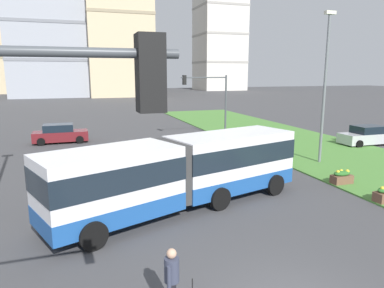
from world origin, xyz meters
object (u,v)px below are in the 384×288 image
(car_maroon_sedan, at_px, (60,134))
(traffic_light_far_right, at_px, (211,95))
(pedestrian_crossing, at_px, (172,277))
(articulated_bus, at_px, (181,171))
(apartment_tower_eastcentre, at_px, (220,22))
(streetlight_median, at_px, (325,83))
(car_silver_hatch, at_px, (367,136))
(flower_planter_2, at_px, (342,177))

(car_maroon_sedan, height_order, traffic_light_far_right, traffic_light_far_right)
(pedestrian_crossing, height_order, traffic_light_far_right, traffic_light_far_right)
(articulated_bus, distance_m, apartment_tower_eastcentre, 113.84)
(articulated_bus, relative_size, apartment_tower_eastcentre, 0.26)
(car_maroon_sedan, height_order, streetlight_median, streetlight_median)
(articulated_bus, bearing_deg, pedestrian_crossing, -108.67)
(car_maroon_sedan, height_order, pedestrian_crossing, pedestrian_crossing)
(car_silver_hatch, bearing_deg, apartment_tower_eastcentre, 74.29)
(articulated_bus, relative_size, car_silver_hatch, 2.71)
(car_maroon_sedan, bearing_deg, pedestrian_crossing, -82.49)
(articulated_bus, distance_m, streetlight_median, 12.31)
(pedestrian_crossing, xyz_separation_m, streetlight_median, (13.09, 11.27, 4.17))
(articulated_bus, bearing_deg, flower_planter_2, 2.73)
(articulated_bus, height_order, streetlight_median, streetlight_median)
(articulated_bus, relative_size, traffic_light_far_right, 2.13)
(car_silver_hatch, bearing_deg, articulated_bus, -155.39)
(car_silver_hatch, relative_size, apartment_tower_eastcentre, 0.10)
(car_maroon_sedan, xyz_separation_m, traffic_light_far_right, (12.53, -2.73, 3.16))
(articulated_bus, distance_m, pedestrian_crossing, 7.03)
(pedestrian_crossing, xyz_separation_m, traffic_light_far_right, (9.36, 21.28, 2.91))
(flower_planter_2, bearing_deg, car_silver_hatch, 40.27)
(articulated_bus, height_order, traffic_light_far_right, traffic_light_far_right)
(articulated_bus, height_order, car_maroon_sedan, articulated_bus)
(articulated_bus, bearing_deg, streetlight_median, 23.16)
(articulated_bus, xyz_separation_m, car_silver_hatch, (18.39, 8.42, -0.90))
(car_maroon_sedan, distance_m, pedestrian_crossing, 24.23)
(flower_planter_2, relative_size, apartment_tower_eastcentre, 0.02)
(articulated_bus, bearing_deg, car_silver_hatch, 24.61)
(flower_planter_2, xyz_separation_m, streetlight_median, (1.90, 4.21, 4.75))
(flower_planter_2, bearing_deg, pedestrian_crossing, -147.77)
(car_maroon_sedan, bearing_deg, traffic_light_far_right, -12.31)
(car_maroon_sedan, distance_m, flower_planter_2, 22.22)
(flower_planter_2, xyz_separation_m, traffic_light_far_right, (-1.82, 14.23, 3.49))
(articulated_bus, xyz_separation_m, flower_planter_2, (8.95, 0.43, -1.23))
(car_silver_hatch, relative_size, pedestrian_crossing, 2.54)
(pedestrian_crossing, height_order, apartment_tower_eastcentre, apartment_tower_eastcentre)
(articulated_bus, relative_size, pedestrian_crossing, 6.87)
(pedestrian_crossing, relative_size, flower_planter_2, 1.58)
(car_silver_hatch, height_order, streetlight_median, streetlight_median)
(streetlight_median, relative_size, apartment_tower_eastcentre, 0.21)
(car_silver_hatch, xyz_separation_m, streetlight_median, (-7.54, -3.78, 4.42))
(pedestrian_crossing, distance_m, traffic_light_far_right, 23.43)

